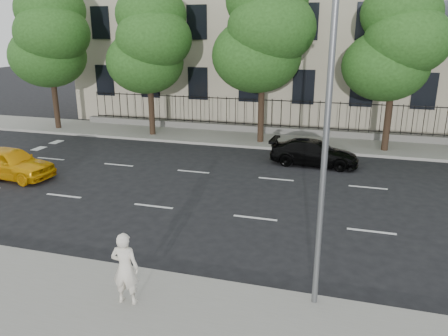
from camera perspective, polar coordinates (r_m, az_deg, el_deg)
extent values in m
plane|color=black|center=(13.69, 1.85, -10.64)|extent=(120.00, 120.00, 0.00)
cube|color=gray|center=(10.42, -3.94, -20.25)|extent=(60.00, 4.00, 0.15)
cube|color=gray|center=(26.65, 9.32, 3.40)|extent=(60.00, 4.00, 0.15)
cube|color=slate|center=(28.24, 9.78, 4.74)|extent=(30.00, 0.50, 0.40)
cube|color=black|center=(28.17, 9.81, 5.34)|extent=(28.80, 0.05, 0.05)
cube|color=black|center=(27.89, 9.98, 8.55)|extent=(28.80, 0.05, 0.05)
cylinder|color=slate|center=(9.70, 13.13, 3.32)|extent=(0.14, 0.14, 8.00)
cylinder|color=#382619|center=(31.64, -21.10, 7.72)|extent=(0.36, 0.36, 3.15)
ellipsoid|color=#224818|center=(31.81, -21.99, 13.39)|extent=(4.94, 4.94, 4.06)
ellipsoid|color=#224818|center=(30.83, -21.51, 16.02)|extent=(4.68, 4.68, 3.85)
ellipsoid|color=#224818|center=(31.57, -21.74, 18.62)|extent=(4.42, 4.42, 3.64)
cylinder|color=#382619|center=(28.04, -9.44, 7.35)|extent=(0.36, 0.36, 2.97)
ellipsoid|color=#224818|center=(28.12, -10.24, 13.48)|extent=(4.75, 4.75, 3.90)
ellipsoid|color=#224818|center=(27.23, -9.10, 16.32)|extent=(4.50, 4.50, 3.70)
ellipsoid|color=#224818|center=(27.96, -9.49, 19.14)|extent=(4.25, 4.25, 3.50)
cylinder|color=#382619|center=(25.82, 4.85, 7.06)|extent=(0.36, 0.36, 3.32)
ellipsoid|color=#224818|center=(25.81, 4.28, 14.42)|extent=(5.13, 5.13, 4.21)
ellipsoid|color=#224818|center=(25.11, 6.22, 17.67)|extent=(4.86, 4.86, 4.00)
ellipsoid|color=#224818|center=(25.82, 5.65, 20.98)|extent=(4.59, 4.59, 3.78)
cylinder|color=#382619|center=(25.45, 20.55, 5.58)|extent=(0.36, 0.36, 3.08)
ellipsoid|color=#224818|center=(25.33, 20.32, 12.40)|extent=(4.56, 4.56, 3.74)
ellipsoid|color=#224818|center=(24.85, 22.85, 15.11)|extent=(4.32, 4.32, 3.55)
ellipsoid|color=#224818|center=(25.42, 22.13, 18.21)|extent=(4.08, 4.08, 3.36)
imported|color=#EAA50B|center=(22.12, -26.11, 0.62)|extent=(4.31, 2.02, 1.43)
imported|color=black|center=(22.29, 11.66, 1.98)|extent=(4.46, 2.00, 1.27)
imported|color=white|center=(10.87, -12.78, -12.67)|extent=(0.71, 0.51, 1.84)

